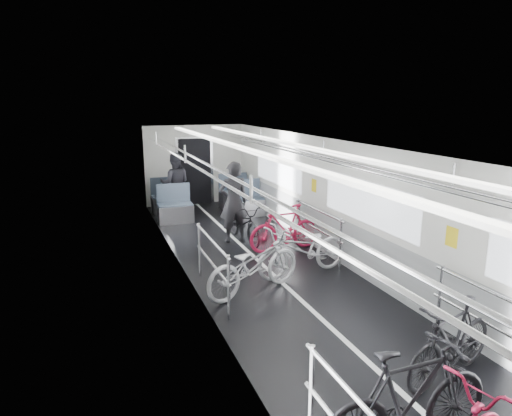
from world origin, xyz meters
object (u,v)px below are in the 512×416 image
Objects in this scene: bike_left_far at (254,265)px; person_seated at (175,184)px; bike_right_far at (285,228)px; bike_left_mid at (409,400)px; person_standing at (234,202)px; bike_right_near at (451,341)px; bike_right_mid at (303,249)px; bike_aisle at (243,223)px.

bike_left_far is 1.10× the size of person_seated.
bike_left_mid is at bearing -16.61° from bike_right_far.
bike_left_mid is 6.65m from person_standing.
bike_left_mid is 1.42m from bike_right_near.
bike_right_far is (0.09, 4.86, 0.02)m from bike_right_near.
bike_right_mid is at bearing 116.44° from person_seated.
bike_right_near is 4.86m from bike_right_far.
person_standing is at bearing -174.94° from bike_right_mid.
person_standing is at bearing -4.75° from bike_left_mid.
person_seated reaches higher than bike_right_near.
bike_right_mid is 2.48m from person_standing.
bike_right_far is at bearing 161.05° from bike_right_mid.
bike_right_mid is 1.03× the size of person_standing.
bike_right_far is at bearing 124.00° from person_seated.
bike_right_near is (1.20, 0.76, -0.06)m from bike_left_mid.
person_standing is at bearing 171.97° from bike_right_near.
bike_left_far is at bearing 104.74° from person_seated.
bike_right_near is (1.28, -3.05, -0.02)m from bike_left_far.
bike_aisle is at bearing -34.62° from bike_left_far.
bike_right_mid is at bearing 104.93° from person_standing.
bike_right_far is at bearing -60.23° from bike_aisle.
bike_right_near is 5.79m from bike_aisle.
person_standing is 1.07× the size of person_seated.
bike_left_mid reaches higher than bike_left_far.
bike_right_mid reaches higher than bike_right_near.
person_seated reaches higher than bike_aisle.
person_standing reaches higher than bike_left_far.
bike_aisle is 0.93× the size of person_standing.
person_standing reaches higher than bike_right_mid.
bike_right_far reaches higher than bike_left_far.
bike_left_mid is 1.09× the size of bike_right_far.
bike_right_far is (1.37, 1.81, 0.00)m from bike_left_far.
bike_left_far is 2.89m from person_standing.
bike_right_far is 0.90× the size of person_standing.
bike_right_mid is (1.12, 0.43, -0.00)m from bike_left_far.
bike_left_mid is 0.95× the size of bike_left_far.
bike_right_near is at bearing -176.49° from bike_left_far.
bike_left_far is at bearing 80.38° from person_standing.
bike_right_near is 0.94× the size of bike_aisle.
bike_left_far is 1.11× the size of bike_aisle.
bike_left_far is at bearing -77.30° from bike_right_mid.
bike_aisle is 3.32m from person_seated.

